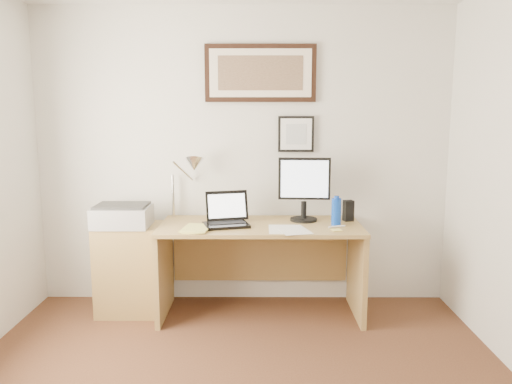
{
  "coord_description": "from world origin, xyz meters",
  "views": [
    {
      "loc": [
        0.13,
        -2.24,
        1.64
      ],
      "look_at": [
        0.12,
        1.43,
        1.04
      ],
      "focal_mm": 35.0,
      "sensor_mm": 36.0,
      "label": 1
    }
  ],
  "objects_px": {
    "side_cabinet": "(130,269)",
    "desk": "(260,250)",
    "lcd_monitor": "(304,186)",
    "water_bottle": "(336,212)",
    "printer": "(122,216)",
    "laptop": "(226,218)",
    "book": "(184,228)"
  },
  "relations": [
    {
      "from": "water_bottle",
      "to": "printer",
      "type": "xyz_separation_m",
      "value": [
        -1.7,
        0.05,
        -0.04
      ]
    },
    {
      "from": "water_bottle",
      "to": "book",
      "type": "height_order",
      "value": "water_bottle"
    },
    {
      "from": "water_bottle",
      "to": "laptop",
      "type": "bearing_deg",
      "value": 179.07
    },
    {
      "from": "side_cabinet",
      "to": "book",
      "type": "height_order",
      "value": "book"
    },
    {
      "from": "book",
      "to": "lcd_monitor",
      "type": "relative_size",
      "value": 0.52
    },
    {
      "from": "laptop",
      "to": "printer",
      "type": "relative_size",
      "value": 0.89
    },
    {
      "from": "side_cabinet",
      "to": "water_bottle",
      "type": "distance_m",
      "value": 1.74
    },
    {
      "from": "side_cabinet",
      "to": "lcd_monitor",
      "type": "bearing_deg",
      "value": 3.17
    },
    {
      "from": "laptop",
      "to": "desk",
      "type": "bearing_deg",
      "value": 21.89
    },
    {
      "from": "side_cabinet",
      "to": "printer",
      "type": "xyz_separation_m",
      "value": [
        -0.03,
        -0.04,
        0.45
      ]
    },
    {
      "from": "side_cabinet",
      "to": "printer",
      "type": "height_order",
      "value": "printer"
    },
    {
      "from": "desk",
      "to": "lcd_monitor",
      "type": "bearing_deg",
      "value": 6.99
    },
    {
      "from": "side_cabinet",
      "to": "desk",
      "type": "height_order",
      "value": "desk"
    },
    {
      "from": "side_cabinet",
      "to": "printer",
      "type": "relative_size",
      "value": 1.66
    },
    {
      "from": "book",
      "to": "laptop",
      "type": "distance_m",
      "value": 0.35
    },
    {
      "from": "lcd_monitor",
      "to": "printer",
      "type": "distance_m",
      "value": 1.48
    },
    {
      "from": "desk",
      "to": "lcd_monitor",
      "type": "distance_m",
      "value": 0.64
    },
    {
      "from": "desk",
      "to": "laptop",
      "type": "bearing_deg",
      "value": -158.11
    },
    {
      "from": "side_cabinet",
      "to": "desk",
      "type": "xyz_separation_m",
      "value": [
        1.07,
        0.04,
        0.15
      ]
    },
    {
      "from": "desk",
      "to": "lcd_monitor",
      "type": "height_order",
      "value": "lcd_monitor"
    },
    {
      "from": "desk",
      "to": "printer",
      "type": "relative_size",
      "value": 3.64
    },
    {
      "from": "side_cabinet",
      "to": "water_bottle",
      "type": "bearing_deg",
      "value": -2.98
    },
    {
      "from": "laptop",
      "to": "lcd_monitor",
      "type": "bearing_deg",
      "value": 13.65
    },
    {
      "from": "water_bottle",
      "to": "printer",
      "type": "relative_size",
      "value": 0.49
    },
    {
      "from": "water_bottle",
      "to": "laptop",
      "type": "height_order",
      "value": "laptop"
    },
    {
      "from": "water_bottle",
      "to": "printer",
      "type": "height_order",
      "value": "water_bottle"
    },
    {
      "from": "lcd_monitor",
      "to": "water_bottle",
      "type": "bearing_deg",
      "value": -34.7
    },
    {
      "from": "water_bottle",
      "to": "laptop",
      "type": "distance_m",
      "value": 0.87
    },
    {
      "from": "water_bottle",
      "to": "desk",
      "type": "bearing_deg",
      "value": 168.41
    },
    {
      "from": "book",
      "to": "printer",
      "type": "bearing_deg",
      "value": 160.03
    },
    {
      "from": "printer",
      "to": "desk",
      "type": "bearing_deg",
      "value": 3.86
    },
    {
      "from": "desk",
      "to": "printer",
      "type": "distance_m",
      "value": 1.14
    }
  ]
}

